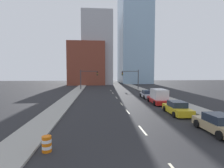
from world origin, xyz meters
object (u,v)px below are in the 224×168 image
at_px(box_truck_red, 159,97).
at_px(sedan_silver, 147,94).
at_px(traffic_signal_right, 133,76).
at_px(traffic_barrel, 47,144).
at_px(traffic_signal_left, 86,77).
at_px(sedan_yellow, 177,108).
at_px(sedan_tan, 219,124).

distance_m(box_truck_red, sedan_silver, 6.02).
distance_m(traffic_signal_right, box_truck_red, 23.31).
relative_size(traffic_barrel, box_truck_red, 0.17).
bearing_deg(traffic_signal_left, sedan_yellow, -68.18).
distance_m(traffic_signal_left, traffic_signal_right, 13.16).
relative_size(traffic_signal_right, traffic_barrel, 5.81).
bearing_deg(sedan_yellow, box_truck_red, 90.21).
bearing_deg(sedan_yellow, sedan_silver, 91.16).
bearing_deg(sedan_tan, traffic_signal_right, 89.46).
height_order(traffic_signal_left, sedan_silver, traffic_signal_left).
relative_size(sedan_yellow, sedan_silver, 1.06).
xyz_separation_m(traffic_signal_left, sedan_silver, (12.27, -17.15, -2.98)).
relative_size(traffic_signal_right, sedan_yellow, 1.13).
xyz_separation_m(traffic_signal_right, sedan_yellow, (-1.22, -29.82, -2.97)).
relative_size(sedan_tan, sedan_yellow, 0.95).
bearing_deg(traffic_barrel, sedan_tan, 9.69).
distance_m(traffic_barrel, box_truck_red, 19.52).
height_order(traffic_signal_right, sedan_silver, traffic_signal_right).
distance_m(traffic_barrel, sedan_silver, 24.48).
bearing_deg(traffic_barrel, box_truck_red, 50.65).
relative_size(traffic_signal_left, box_truck_red, 0.99).
bearing_deg(box_truck_red, traffic_barrel, -126.49).
height_order(sedan_yellow, box_truck_red, box_truck_red).
height_order(traffic_signal_right, traffic_barrel, traffic_signal_right).
xyz_separation_m(sedan_tan, box_truck_red, (-0.10, 12.96, 0.37)).
relative_size(traffic_barrel, sedan_tan, 0.21).
height_order(traffic_signal_right, box_truck_red, traffic_signal_right).
xyz_separation_m(traffic_barrel, sedan_yellow, (12.09, 8.42, 0.20)).
xyz_separation_m(traffic_signal_left, traffic_barrel, (-0.15, -38.24, -3.17)).
bearing_deg(sedan_yellow, traffic_signal_right, 90.32).
bearing_deg(traffic_signal_left, traffic_barrel, -90.22).
height_order(traffic_barrel, sedan_yellow, sedan_yellow).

